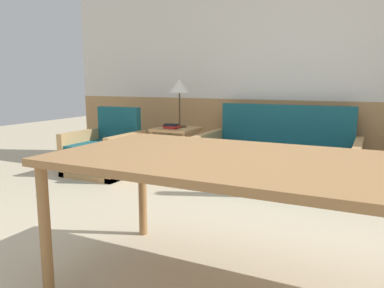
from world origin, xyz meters
TOP-DOWN VIEW (x-y plane):
  - ground_plane at (0.00, 0.00)m, footprint 16.00×16.00m
  - wall_back at (0.00, 2.63)m, footprint 7.20×0.06m
  - couch at (-0.36, 2.03)m, footprint 1.72×0.88m
  - armchair at (-2.38, 1.55)m, footprint 0.77×0.76m
  - side_table at (-1.62, 2.00)m, footprint 0.50×0.50m
  - table_lamp at (-1.61, 2.08)m, footprint 0.26×0.26m
  - book_stack at (-1.64, 1.90)m, footprint 0.21×0.15m
  - dining_table at (0.10, -0.28)m, footprint 2.13×1.03m

SIDE VIEW (x-z plane):
  - ground_plane at x=0.00m, z-range 0.00..0.00m
  - armchair at x=-2.38m, z-range -0.16..0.64m
  - couch at x=-0.36m, z-range -0.18..0.68m
  - side_table at x=-1.62m, z-range 0.18..0.74m
  - book_stack at x=-1.64m, z-range 0.56..0.62m
  - dining_table at x=0.10m, z-range 0.32..1.07m
  - table_lamp at x=-1.61m, z-range 0.75..1.35m
  - wall_back at x=0.00m, z-range 0.00..2.70m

